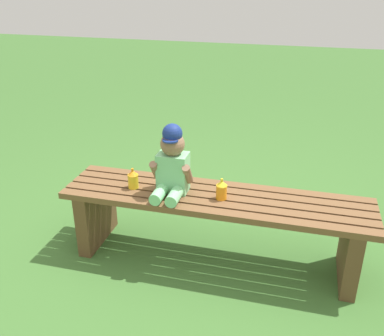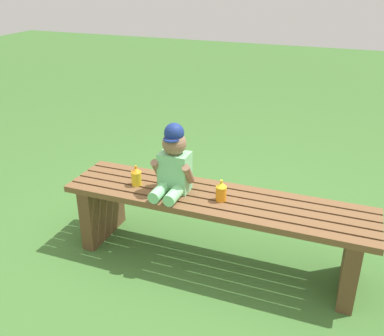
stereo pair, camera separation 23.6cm
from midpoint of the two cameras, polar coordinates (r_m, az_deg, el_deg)
ground_plane at (r=2.68m, az=0.33°, el=-11.71°), size 16.00×16.00×0.00m
park_bench at (r=2.52m, az=0.34°, el=-6.36°), size 1.75×0.40×0.42m
child_figure at (r=2.42m, az=-5.43°, el=0.50°), size 0.23×0.27×0.40m
sippy_cup_left at (r=2.55m, az=-10.37°, el=-1.46°), size 0.06×0.06×0.12m
sippy_cup_right at (r=2.39m, az=1.08°, el=-2.90°), size 0.06×0.06×0.12m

